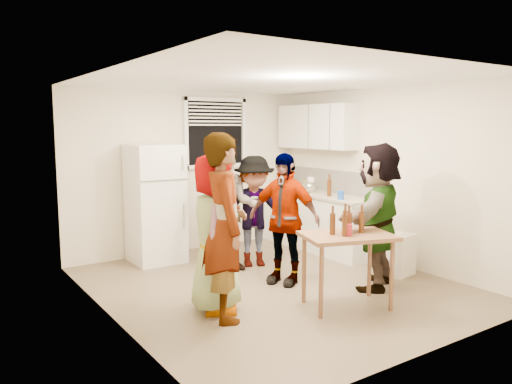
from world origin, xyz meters
TOP-DOWN VIEW (x-y plane):
  - room at (0.00, 0.00)m, footprint 4.00×4.50m
  - window at (0.45, 2.21)m, footprint 1.12×0.10m
  - refrigerator at (-0.75, 1.88)m, footprint 0.70×0.70m
  - counter_lower at (1.70, 1.15)m, footprint 0.60×2.20m
  - countertop at (1.70, 1.15)m, footprint 0.64×2.22m
  - backsplash at (1.99, 1.15)m, footprint 0.03×2.20m
  - upper_cabinets at (1.83, 1.35)m, footprint 0.34×1.60m
  - kettle at (1.65, 1.29)m, footprint 0.31×0.29m
  - paper_towel at (1.68, 1.29)m, footprint 0.11×0.11m
  - wine_bottle at (1.75, 2.11)m, footprint 0.07×0.07m
  - beer_bottle_counter at (1.60, 0.77)m, footprint 0.07×0.07m
  - blue_cup at (1.51, 0.43)m, footprint 0.10×0.10m
  - picture_frame at (1.92, 1.67)m, footprint 0.02×0.17m
  - trash_bin at (1.64, -0.52)m, footprint 0.42×0.42m
  - serving_table at (0.22, -1.03)m, footprint 1.11×0.91m
  - beer_bottle_table at (0.14, -0.88)m, footprint 0.05×0.05m
  - red_cup at (0.18, -1.08)m, footprint 0.09×0.09m
  - guest_grey at (-1.00, -0.32)m, footprint 1.87×1.57m
  - guest_stripe at (-1.03, -0.57)m, footprint 2.02×1.29m
  - guest_back_left at (-0.12, 0.90)m, footprint 1.72×1.90m
  - guest_back_right at (0.30, 0.88)m, footprint 1.50×1.81m
  - guest_black at (0.17, 0.03)m, footprint 1.89×1.58m
  - guest_orange at (1.02, -0.74)m, footprint 2.28×2.33m

SIDE VIEW (x-z plane):
  - room at x=0.00m, z-range -1.25..1.25m
  - serving_table at x=0.22m, z-range -0.40..0.40m
  - guest_grey at x=-1.00m, z-range -0.27..0.27m
  - guest_stripe at x=-1.03m, z-range -0.23..0.23m
  - guest_back_left at x=-0.12m, z-range -0.33..0.33m
  - guest_back_right at x=0.30m, z-range -0.29..0.29m
  - guest_black at x=0.17m, z-range -0.20..0.20m
  - guest_orange at x=1.02m, z-range -0.26..0.26m
  - trash_bin at x=1.64m, z-range -0.02..0.52m
  - counter_lower at x=1.70m, z-range 0.00..0.86m
  - beer_bottle_table at x=0.14m, z-range 0.70..0.91m
  - red_cup at x=0.18m, z-range 0.75..0.87m
  - refrigerator at x=-0.75m, z-range 0.00..1.70m
  - countertop at x=1.70m, z-range 0.86..0.90m
  - kettle at x=1.65m, z-range 0.80..1.00m
  - wine_bottle at x=1.75m, z-range 0.76..1.04m
  - beer_bottle_counter at x=1.60m, z-range 0.77..1.03m
  - blue_cup at x=1.51m, z-range 0.84..0.96m
  - paper_towel at x=1.68m, z-range 0.78..1.02m
  - picture_frame at x=1.92m, z-range 0.90..1.05m
  - backsplash at x=1.99m, z-range 0.90..1.26m
  - window at x=0.45m, z-range 1.32..2.38m
  - upper_cabinets at x=1.83m, z-range 1.60..2.30m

